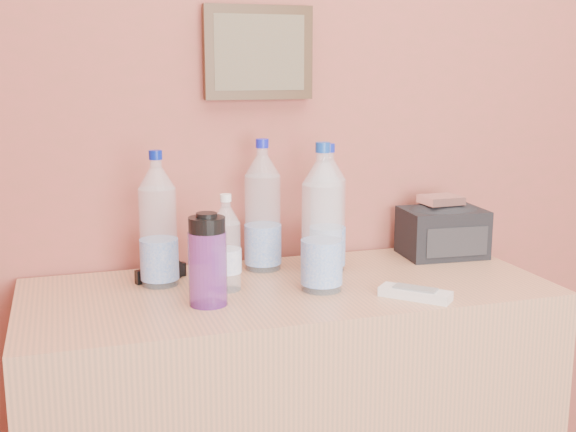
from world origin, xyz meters
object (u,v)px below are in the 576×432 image
object	(u,v)px
pet_large_b	(263,212)
pet_small	(226,248)
sunglasses	(161,273)
pet_large_a	(158,226)
toiletry_bag	(442,229)
pet_large_d	(322,226)
nalgene_bottle	(208,260)
pet_large_c	(328,215)
ac_remote	(415,294)
foil_packet	(441,200)

from	to	relation	value
pet_large_b	pet_small	world-z (taller)	pet_large_b
pet_large_b	sunglasses	size ratio (longest dim) A/B	2.53
pet_large_a	toiletry_bag	size ratio (longest dim) A/B	1.48
pet_large_a	pet_large_d	size ratio (longest dim) A/B	0.93
pet_large_d	nalgene_bottle	xyz separation A→B (m)	(-0.29, -0.03, -0.05)
pet_large_a	pet_large_d	distance (m)	0.41
pet_small	pet_large_d	bearing A→B (deg)	-17.93
pet_large_c	nalgene_bottle	xyz separation A→B (m)	(-0.37, -0.19, -0.05)
nalgene_bottle	sunglasses	xyz separation A→B (m)	(-0.08, 0.23, -0.09)
pet_small	ac_remote	xyz separation A→B (m)	(0.41, -0.20, -0.09)
pet_large_b	pet_large_d	distance (m)	0.24
pet_large_d	toiletry_bag	size ratio (longest dim) A/B	1.59
pet_large_a	toiletry_bag	xyz separation A→B (m)	(0.82, 0.04, -0.07)
pet_large_c	pet_large_d	xyz separation A→B (m)	(-0.08, -0.16, 0.01)
pet_large_c	pet_large_a	bearing A→B (deg)	179.88
pet_large_b	pet_large_d	xyz separation A→B (m)	(0.09, -0.23, 0.00)
pet_small	toiletry_bag	xyz separation A→B (m)	(0.67, 0.13, -0.03)
pet_large_b	pet_large_c	world-z (taller)	pet_large_b
pet_large_a	nalgene_bottle	distance (m)	0.21
nalgene_bottle	pet_large_a	bearing A→B (deg)	114.19
pet_large_b	ac_remote	distance (m)	0.48
pet_large_d	sunglasses	distance (m)	0.44
pet_large_b	pet_large_c	distance (m)	0.18
nalgene_bottle	ac_remote	world-z (taller)	nalgene_bottle
toiletry_bag	pet_large_a	bearing A→B (deg)	-173.13
pet_large_a	pet_large_c	size ratio (longest dim) A/B	0.99
toiletry_bag	sunglasses	bearing A→B (deg)	-175.86
pet_small	sunglasses	distance (m)	0.21
pet_large_c	nalgene_bottle	world-z (taller)	pet_large_c
sunglasses	toiletry_bag	world-z (taller)	toiletry_bag
pet_small	pet_large_a	bearing A→B (deg)	148.80
pet_large_c	toiletry_bag	bearing A→B (deg)	6.39
pet_large_b	nalgene_bottle	distance (m)	0.33
nalgene_bottle	sunglasses	distance (m)	0.26
sunglasses	pet_large_c	bearing A→B (deg)	-25.23
pet_large_a	nalgene_bottle	size ratio (longest dim) A/B	1.57
pet_large_a	pet_large_b	world-z (taller)	pet_large_b
nalgene_bottle	toiletry_bag	world-z (taller)	nalgene_bottle
pet_large_a	foil_packet	bearing A→B (deg)	2.26
sunglasses	toiletry_bag	distance (m)	0.82
pet_large_a	ac_remote	size ratio (longest dim) A/B	2.01
pet_large_d	ac_remote	bearing A→B (deg)	-34.65
pet_large_d	pet_large_a	bearing A→B (deg)	156.33
pet_large_b	foil_packet	xyz separation A→B (m)	(0.52, -0.03, 0.01)
pet_large_d	foil_packet	bearing A→B (deg)	24.28
foil_packet	pet_large_a	bearing A→B (deg)	-177.74
pet_large_d	sunglasses	size ratio (longest dim) A/B	2.61
nalgene_bottle	toiletry_bag	xyz separation A→B (m)	(0.74, 0.23, -0.03)
pet_large_a	foil_packet	world-z (taller)	pet_large_a
pet_large_b	pet_small	bearing A→B (deg)	-131.28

